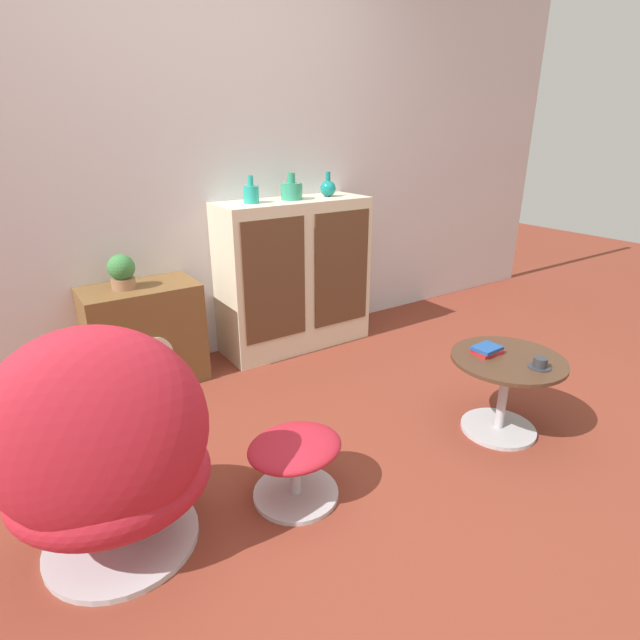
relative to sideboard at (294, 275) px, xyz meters
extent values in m
plane|color=brown|center=(-0.51, -1.38, -0.50)|extent=(12.00, 12.00, 0.00)
cube|color=silver|center=(-0.51, 0.22, 0.80)|extent=(6.40, 0.06, 2.60)
cube|color=beige|center=(0.00, 0.00, 0.00)|extent=(1.02, 0.37, 1.00)
cube|color=brown|center=(-0.25, -0.19, 0.05)|extent=(0.43, 0.01, 0.76)
cube|color=brown|center=(0.25, -0.19, 0.05)|extent=(0.43, 0.01, 0.76)
cube|color=brown|center=(-1.02, 0.01, -0.20)|extent=(0.63, 0.36, 0.60)
cylinder|color=beige|center=(-1.02, -0.18, -0.25)|extent=(0.20, 0.01, 0.20)
cylinder|color=#B7B7BC|center=(-1.47, -1.19, -0.49)|extent=(0.54, 0.54, 0.02)
cylinder|color=#B7B7BC|center=(-1.47, -1.19, -0.43)|extent=(0.06, 0.06, 0.10)
ellipsoid|color=#B21E2D|center=(-1.47, -1.19, -0.22)|extent=(0.80, 0.73, 0.32)
ellipsoid|color=#B21E2D|center=(-1.50, -1.31, 0.05)|extent=(0.76, 0.58, 0.72)
cylinder|color=#B7B7BC|center=(-0.81, -1.33, -0.49)|extent=(0.35, 0.35, 0.02)
cylinder|color=#B7B7BC|center=(-0.81, -1.33, -0.40)|extent=(0.04, 0.04, 0.17)
ellipsoid|color=#B21E2D|center=(-0.81, -1.33, -0.26)|extent=(0.39, 0.33, 0.09)
cylinder|color=#B7B7BC|center=(0.28, -1.50, -0.49)|extent=(0.36, 0.36, 0.02)
cylinder|color=#B7B7BC|center=(0.28, -1.50, -0.30)|extent=(0.04, 0.04, 0.36)
cylinder|color=#472D1E|center=(0.28, -1.50, -0.11)|extent=(0.54, 0.54, 0.02)
cylinder|color=teal|center=(-0.29, 0.00, 0.55)|extent=(0.09, 0.09, 0.10)
cylinder|color=teal|center=(-0.29, 0.00, 0.63)|extent=(0.03, 0.03, 0.06)
cylinder|color=#2D8E6B|center=(-0.01, 0.00, 0.55)|extent=(0.14, 0.14, 0.10)
cylinder|color=#2D8E6B|center=(-0.01, 0.00, 0.63)|extent=(0.05, 0.05, 0.06)
ellipsoid|color=#147A75|center=(0.27, 0.00, 0.55)|extent=(0.10, 0.10, 0.10)
cylinder|color=#147A75|center=(0.27, 0.00, 0.63)|extent=(0.03, 0.03, 0.06)
cylinder|color=#996B4C|center=(-1.09, 0.01, 0.13)|extent=(0.13, 0.13, 0.06)
sphere|color=#387A3D|center=(-1.09, 0.01, 0.22)|extent=(0.14, 0.14, 0.14)
cylinder|color=#2D2D33|center=(0.31, -1.64, -0.10)|extent=(0.10, 0.10, 0.01)
cylinder|color=#2D2D33|center=(0.31, -1.64, -0.07)|extent=(0.06, 0.06, 0.05)
cube|color=red|center=(0.24, -1.40, -0.09)|extent=(0.13, 0.11, 0.02)
cube|color=#1E478C|center=(0.24, -1.40, -0.07)|extent=(0.13, 0.11, 0.02)
camera|label=1|loc=(-1.66, -2.78, 0.92)|focal=28.00mm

